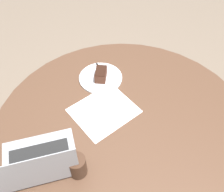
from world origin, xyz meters
The scene contains 8 objects.
ground_plane centered at (0.00, 0.00, 0.00)m, with size 12.00×12.00×0.00m, color #6B5B4C.
dining_table centered at (0.00, 0.00, 0.59)m, with size 1.37×1.37×0.71m.
paper_document centered at (0.02, 0.15, 0.72)m, with size 0.39×0.36×0.00m.
plate centered at (0.22, 0.30, 0.72)m, with size 0.26×0.26×0.01m.
cake_slice centered at (0.21, 0.30, 0.76)m, with size 0.12×0.10×0.06m.
fork centered at (0.26, 0.34, 0.73)m, with size 0.12×0.15×0.00m.
coffee_glass centered at (-0.33, 0.05, 0.77)m, with size 0.08×0.08×0.11m.
laptop centered at (-0.40, 0.21, 0.75)m, with size 0.42×0.41×0.24m.
Camera 1 is at (-0.68, -0.36, 1.83)m, focal length 42.00 mm.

